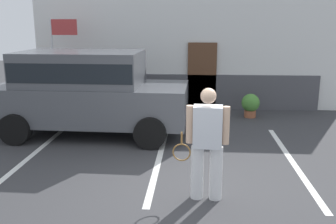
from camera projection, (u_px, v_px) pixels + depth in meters
name	position (u px, v px, depth m)	size (l,w,h in m)	color
ground_plane	(180.00, 190.00, 6.27)	(40.00, 40.00, 0.00)	#38383A
parking_stripe_0	(33.00, 154.00, 7.94)	(0.12, 4.40, 0.01)	silver
parking_stripe_1	(159.00, 157.00, 7.76)	(0.12, 4.40, 0.01)	silver
parking_stripe_2	(292.00, 161.00, 7.57)	(0.12, 4.40, 0.01)	silver
house_frontage	(188.00, 57.00, 11.88)	(9.75, 0.40, 3.50)	white
parked_suv	(88.00, 89.00, 9.11)	(4.64, 2.25, 2.05)	#4C4F54
tennis_player_man	(207.00, 143.00, 5.78)	(0.91, 0.30, 1.78)	white
potted_plant_by_porch	(250.00, 104.00, 10.93)	(0.52, 0.52, 0.69)	#9E5638
flag_pole	(59.00, 48.00, 11.09)	(0.80, 0.05, 2.85)	silver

